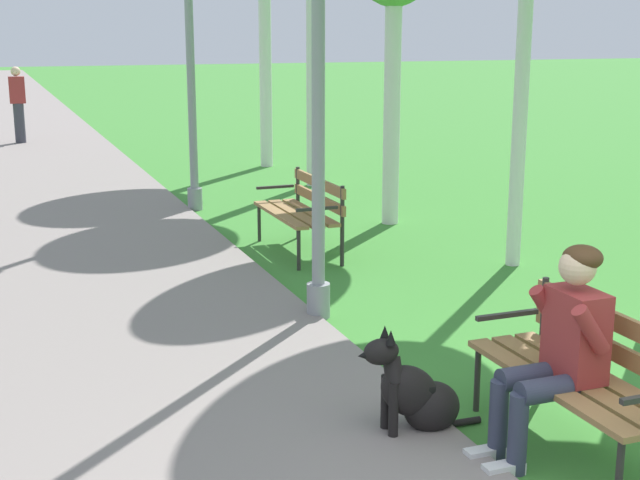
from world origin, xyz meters
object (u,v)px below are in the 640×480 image
Objects in this scene: lamp_post_near at (318,63)px; lamp_post_mid at (190,35)px; park_bench_mid at (303,207)px; person_seated_on_near_bench at (559,345)px; dog_black at (416,394)px; pedestrian_distant at (18,105)px; park_bench_near at (586,367)px.

lamp_post_mid is at bearing 89.13° from lamp_post_near.
park_bench_mid is at bearing 73.45° from lamp_post_near.
dog_black is (-0.61, 0.54, -0.42)m from person_seated_on_near_bench.
park_bench_mid is 11.37m from pedestrian_distant.
park_bench_near reaches higher than dog_black.
park_bench_mid is 2.81m from lamp_post_near.
dog_black is at bearing -96.03° from lamp_post_near.
person_seated_on_near_bench is (-0.29, -5.06, 0.17)m from park_bench_mid.
lamp_post_near is 2.52× the size of pedestrian_distant.
lamp_post_mid is (0.08, 4.98, 0.20)m from lamp_post_near.
pedestrian_distant is (-2.46, 11.09, 0.33)m from park_bench_mid.
person_seated_on_near_bench is 0.76× the size of pedestrian_distant.
person_seated_on_near_bench is 1.50× the size of dog_black.
pedestrian_distant is (-1.89, 8.30, -1.50)m from lamp_post_mid.
park_bench_mid is 1.20× the size of person_seated_on_near_bench.
lamp_post_mid is (-0.58, 2.79, 1.83)m from park_bench_mid.
person_seated_on_near_bench is 8.04m from lamp_post_mid.
pedestrian_distant is at bearing 97.68° from person_seated_on_near_bench.
lamp_post_mid is (-0.29, 7.86, 1.66)m from person_seated_on_near_bench.
person_seated_on_near_bench is 3.25m from lamp_post_near.
dog_black is 0.18× the size of lamp_post_mid.
dog_black is 0.20× the size of lamp_post_near.
park_bench_mid is at bearing 86.77° from person_seated_on_near_bench.
lamp_post_mid reaches higher than park_bench_near.
pedestrian_distant is at bearing 97.78° from lamp_post_near.
person_seated_on_near_bench is at bearing -82.32° from pedestrian_distant.
park_bench_mid is 3.39m from lamp_post_mid.
park_bench_near is 3.34m from lamp_post_near.
person_seated_on_near_bench is at bearing -87.89° from lamp_post_mid.
pedestrian_distant is at bearing 98.41° from park_bench_near.
lamp_post_near is at bearing 101.32° from park_bench_near.
person_seated_on_near_bench is 0.30× the size of lamp_post_near.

